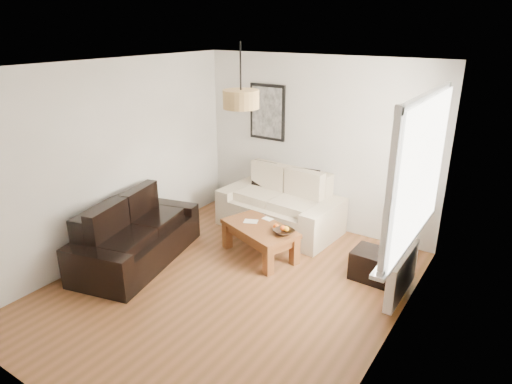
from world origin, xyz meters
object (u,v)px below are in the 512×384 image
Objects in this scene: sofa_leather at (136,233)px; ottoman at (379,266)px; loveseat_cream at (280,202)px; coffee_table at (260,241)px.

ottoman is (2.88, 1.29, -0.22)m from sofa_leather.
loveseat_cream is 0.97× the size of sofa_leather.
ottoman is at bearing -14.54° from loveseat_cream.
sofa_leather reaches higher than ottoman.
sofa_leather is 1.66m from coffee_table.
ottoman is at bearing -79.39° from sofa_leather.
sofa_leather is at bearing -115.53° from loveseat_cream.
ottoman is (1.78, -0.61, -0.26)m from loveseat_cream.
coffee_table is (1.30, 1.01, -0.19)m from sofa_leather.
loveseat_cream is 2.19m from sofa_leather.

